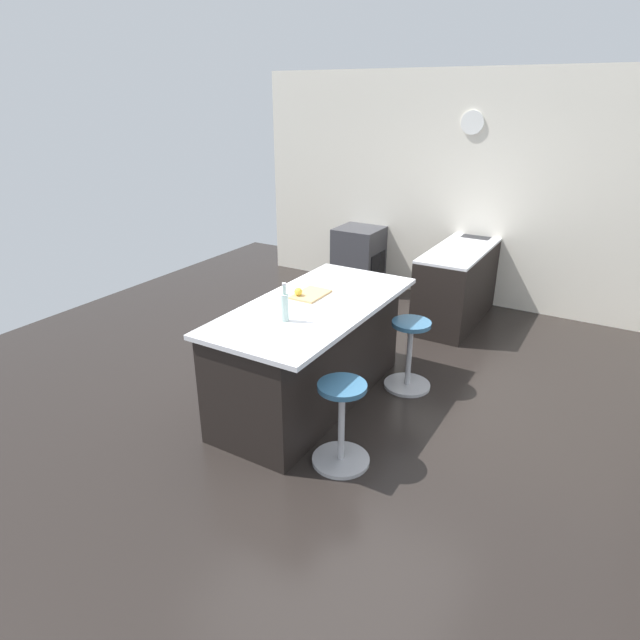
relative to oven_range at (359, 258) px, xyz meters
The scene contains 10 objects.
ground_plane 3.08m from the oven_range, 24.02° to the left, with size 8.15×8.15×0.00m, color black.
interior_partition_left 1.63m from the oven_range, 105.75° to the left, with size 0.15×5.70×2.88m.
sink_cabinet 1.56m from the oven_range, 90.16° to the left, with size 2.42×0.60×1.18m.
oven_range is the anchor object (origin of this frame).
kitchen_island 3.12m from the oven_range, 19.06° to the left, with size 2.09×0.99×0.95m.
stool_by_window 2.85m from the oven_range, 36.49° to the left, with size 0.44×0.44×0.67m.
stool_middle 3.99m from the oven_range, 25.13° to the left, with size 0.44×0.44×0.67m.
cutting_board 3.00m from the oven_range, 18.42° to the left, with size 0.36×0.24×0.02m, color tan.
apple_yellow 3.09m from the oven_range, 16.69° to the left, with size 0.07×0.07×0.07m, color gold.
water_bottle 3.61m from the oven_range, 17.37° to the left, with size 0.06×0.06×0.31m.
Camera 1 is at (3.76, 2.02, 2.58)m, focal length 29.99 mm.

